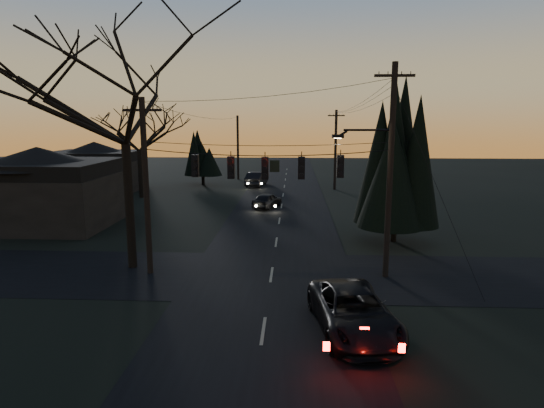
{
  "coord_description": "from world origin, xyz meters",
  "views": [
    {
      "loc": [
        1.04,
        -11.15,
        7.46
      ],
      "look_at": [
        0.09,
        8.76,
        3.76
      ],
      "focal_mm": 30.0,
      "sensor_mm": 36.0,
      "label": 1
    }
  ],
  "objects_px": {
    "utility_pole_far_r": "(334,189)",
    "evergreen_right": "(397,161)",
    "suv_near": "(353,312)",
    "sedan_oncoming_b": "(256,179)",
    "utility_pole_left": "(151,273)",
    "utility_pole_right": "(385,277)",
    "bare_tree_left": "(123,91)",
    "sedan_oncoming_a": "(267,200)",
    "utility_pole_far_l": "(238,179)"
  },
  "relations": [
    {
      "from": "utility_pole_far_r",
      "to": "suv_near",
      "type": "relative_size",
      "value": 1.56
    },
    {
      "from": "sedan_oncoming_b",
      "to": "utility_pole_far_r",
      "type": "bearing_deg",
      "value": 173.6
    },
    {
      "from": "utility_pole_left",
      "to": "bare_tree_left",
      "type": "relative_size",
      "value": 0.67
    },
    {
      "from": "utility_pole_far_r",
      "to": "sedan_oncoming_a",
      "type": "relative_size",
      "value": 2.23
    },
    {
      "from": "evergreen_right",
      "to": "bare_tree_left",
      "type": "bearing_deg",
      "value": -158.38
    },
    {
      "from": "bare_tree_left",
      "to": "sedan_oncoming_b",
      "type": "bearing_deg",
      "value": 82.26
    },
    {
      "from": "evergreen_right",
      "to": "suv_near",
      "type": "bearing_deg",
      "value": -108.13
    },
    {
      "from": "utility_pole_far_r",
      "to": "utility_pole_far_l",
      "type": "height_order",
      "value": "utility_pole_far_r"
    },
    {
      "from": "suv_near",
      "to": "evergreen_right",
      "type": "bearing_deg",
      "value": 63.62
    },
    {
      "from": "bare_tree_left",
      "to": "suv_near",
      "type": "bearing_deg",
      "value": -33.01
    },
    {
      "from": "suv_near",
      "to": "sedan_oncoming_b",
      "type": "height_order",
      "value": "sedan_oncoming_b"
    },
    {
      "from": "utility_pole_left",
      "to": "bare_tree_left",
      "type": "bearing_deg",
      "value": 144.1
    },
    {
      "from": "sedan_oncoming_a",
      "to": "sedan_oncoming_b",
      "type": "bearing_deg",
      "value": -61.87
    },
    {
      "from": "sedan_oncoming_b",
      "to": "sedan_oncoming_a",
      "type": "bearing_deg",
      "value": 106.45
    },
    {
      "from": "sedan_oncoming_a",
      "to": "utility_pole_far_r",
      "type": "bearing_deg",
      "value": -102.35
    },
    {
      "from": "utility_pole_left",
      "to": "sedan_oncoming_b",
      "type": "distance_m",
      "value": 30.34
    },
    {
      "from": "utility_pole_far_l",
      "to": "evergreen_right",
      "type": "distance_m",
      "value": 32.65
    },
    {
      "from": "utility_pole_far_r",
      "to": "utility_pole_far_l",
      "type": "relative_size",
      "value": 1.06
    },
    {
      "from": "utility_pole_left",
      "to": "utility_pole_far_l",
      "type": "relative_size",
      "value": 1.06
    },
    {
      "from": "utility_pole_left",
      "to": "utility_pole_far_l",
      "type": "height_order",
      "value": "utility_pole_left"
    },
    {
      "from": "utility_pole_left",
      "to": "utility_pole_far_l",
      "type": "distance_m",
      "value": 36.0
    },
    {
      "from": "sedan_oncoming_b",
      "to": "utility_pole_left",
      "type": "bearing_deg",
      "value": 92.52
    },
    {
      "from": "utility_pole_far_r",
      "to": "utility_pole_left",
      "type": "bearing_deg",
      "value": -112.33
    },
    {
      "from": "utility_pole_far_r",
      "to": "bare_tree_left",
      "type": "distance_m",
      "value": 31.23
    },
    {
      "from": "utility_pole_far_r",
      "to": "suv_near",
      "type": "xyz_separation_m",
      "value": [
        -2.3,
        -33.89,
        0.76
      ]
    },
    {
      "from": "evergreen_right",
      "to": "sedan_oncoming_b",
      "type": "distance_m",
      "value": 26.17
    },
    {
      "from": "sedan_oncoming_a",
      "to": "utility_pole_far_l",
      "type": "bearing_deg",
      "value": -56.27
    },
    {
      "from": "evergreen_right",
      "to": "sedan_oncoming_a",
      "type": "bearing_deg",
      "value": 128.82
    },
    {
      "from": "suv_near",
      "to": "utility_pole_right",
      "type": "bearing_deg",
      "value": 60.42
    },
    {
      "from": "sedan_oncoming_a",
      "to": "suv_near",
      "type": "bearing_deg",
      "value": 120.34
    },
    {
      "from": "suv_near",
      "to": "utility_pole_far_r",
      "type": "bearing_deg",
      "value": 77.87
    },
    {
      "from": "utility_pole_far_r",
      "to": "evergreen_right",
      "type": "height_order",
      "value": "evergreen_right"
    },
    {
      "from": "utility_pole_right",
      "to": "utility_pole_left",
      "type": "height_order",
      "value": "utility_pole_right"
    },
    {
      "from": "utility_pole_far_l",
      "to": "evergreen_right",
      "type": "xyz_separation_m",
      "value": [
        13.29,
        -29.4,
        5.02
      ]
    },
    {
      "from": "evergreen_right",
      "to": "utility_pole_right",
      "type": "bearing_deg",
      "value": -105.16
    },
    {
      "from": "utility_pole_far_r",
      "to": "sedan_oncoming_b",
      "type": "xyz_separation_m",
      "value": [
        -8.7,
        2.2,
        0.8
      ]
    },
    {
      "from": "suv_near",
      "to": "sedan_oncoming_a",
      "type": "relative_size",
      "value": 1.43
    },
    {
      "from": "utility_pole_far_r",
      "to": "sedan_oncoming_b",
      "type": "height_order",
      "value": "utility_pole_far_r"
    },
    {
      "from": "sedan_oncoming_a",
      "to": "bare_tree_left",
      "type": "bearing_deg",
      "value": 89.4
    },
    {
      "from": "evergreen_right",
      "to": "utility_pole_left",
      "type": "bearing_deg",
      "value": -153.59
    },
    {
      "from": "utility_pole_far_r",
      "to": "utility_pole_far_l",
      "type": "bearing_deg",
      "value": 145.18
    },
    {
      "from": "utility_pole_far_l",
      "to": "utility_pole_right",
      "type": "bearing_deg",
      "value": -72.28
    },
    {
      "from": "utility_pole_right",
      "to": "suv_near",
      "type": "bearing_deg",
      "value": -111.33
    },
    {
      "from": "utility_pole_far_l",
      "to": "sedan_oncoming_b",
      "type": "bearing_deg",
      "value": -64.21
    },
    {
      "from": "suv_near",
      "to": "bare_tree_left",
      "type": "bearing_deg",
      "value": 138.74
    },
    {
      "from": "sedan_oncoming_a",
      "to": "sedan_oncoming_b",
      "type": "distance_m",
      "value": 13.18
    },
    {
      "from": "sedan_oncoming_b",
      "to": "bare_tree_left",
      "type": "bearing_deg",
      "value": 90.08
    },
    {
      "from": "utility_pole_left",
      "to": "suv_near",
      "type": "relative_size",
      "value": 1.56
    },
    {
      "from": "utility_pole_right",
      "to": "utility_pole_far_l",
      "type": "bearing_deg",
      "value": 107.72
    },
    {
      "from": "evergreen_right",
      "to": "suv_near",
      "type": "relative_size",
      "value": 1.62
    }
  ]
}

